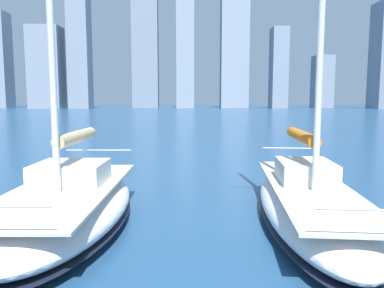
# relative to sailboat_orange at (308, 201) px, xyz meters

# --- Properties ---
(city_skyline) EXTENTS (172.32, 23.94, 53.54)m
(city_skyline) POSITION_rel_sailboat_orange_xyz_m (9.62, -153.36, 21.44)
(city_skyline) COLOR gray
(city_skyline) RESTS_ON ground
(sailboat_orange) EXTENTS (3.30, 8.66, 11.08)m
(sailboat_orange) POSITION_rel_sailboat_orange_xyz_m (0.00, 0.00, 0.00)
(sailboat_orange) COLOR white
(sailboat_orange) RESTS_ON ground
(sailboat_tan) EXTENTS (3.14, 7.56, 10.92)m
(sailboat_tan) POSITION_rel_sailboat_orange_xyz_m (6.22, 0.21, 0.00)
(sailboat_tan) COLOR white
(sailboat_tan) RESTS_ON ground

